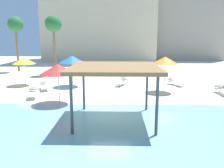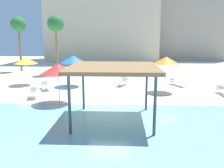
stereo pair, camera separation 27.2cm
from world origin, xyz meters
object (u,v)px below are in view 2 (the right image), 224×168
Objects in this scene: beach_umbrella_blue_2 at (73,59)px; lounge_chair_4 at (45,85)px; beach_umbrella_yellow_0 at (26,61)px; lounge_chair_5 at (223,90)px; beach_umbrella_red_1 at (58,69)px; beach_umbrella_orange_3 at (166,60)px; palm_tree_0 at (56,25)px; lounge_chair_2 at (177,82)px; palm_tree_1 at (18,26)px; lounge_chair_1 at (33,92)px; shade_pavilion at (114,69)px; lounge_chair_3 at (123,82)px.

lounge_chair_4 is (-2.14, -1.56, -2.09)m from beach_umbrella_blue_2.
lounge_chair_5 is (16.57, -3.04, -1.90)m from beach_umbrella_yellow_0.
beach_umbrella_red_1 is 8.47m from beach_umbrella_orange_3.
lounge_chair_2 is at bearing -25.52° from palm_tree_0.
beach_umbrella_orange_3 is (12.26, -2.35, 0.31)m from beach_umbrella_yellow_0.
palm_tree_1 reaches higher than beach_umbrella_red_1.
beach_umbrella_blue_2 is 5.13m from lounge_chair_1.
palm_tree_1 is (-20.84, 11.80, 5.38)m from lounge_chair_5.
beach_umbrella_orange_3 is 1.42× the size of lounge_chair_1.
beach_umbrella_red_1 is 5.69m from beach_umbrella_blue_2.
lounge_chair_5 is at bearing -10.40° from beach_umbrella_yellow_0.
shade_pavilion is at bearing -55.52° from lounge_chair_2.
lounge_chair_1 is (-2.20, -4.13, -2.09)m from beach_umbrella_blue_2.
lounge_chair_2 is 4.94m from lounge_chair_3.
shade_pavilion is at bearing -48.03° from beach_umbrella_yellow_0.
beach_umbrella_blue_2 is at bearing 136.51° from lounge_chair_1.
lounge_chair_1 is at bearing -63.41° from beach_umbrella_yellow_0.
beach_umbrella_yellow_0 is at bearing -100.31° from palm_tree_0.
beach_umbrella_red_1 reaches higher than lounge_chair_5.
beach_umbrella_orange_3 is at bearing 25.65° from beach_umbrella_red_1.
shade_pavilion is 2.25× the size of lounge_chair_4.
palm_tree_1 is at bearing 133.76° from beach_umbrella_blue_2.
beach_umbrella_yellow_0 is at bearing 131.97° from shade_pavilion.
palm_tree_1 is at bearing 121.06° from beach_umbrella_red_1.
beach_umbrella_orange_3 reaches higher than beach_umbrella_yellow_0.
shade_pavilion is at bearing -52.13° from lounge_chair_5.
lounge_chair_2 is (5.40, 9.56, -2.41)m from shade_pavilion.
lounge_chair_5 is (14.27, -1.15, 0.00)m from lounge_chair_4.
lounge_chair_4 is at bearing -39.52° from beach_umbrella_yellow_0.
lounge_chair_1 and lounge_chair_3 have the same top height.
lounge_chair_5 is 0.28× the size of palm_tree_0.
beach_umbrella_orange_3 is 1.43× the size of lounge_chair_3.
lounge_chair_4 is (-6.08, 7.41, -2.41)m from shade_pavilion.
palm_tree_1 is at bearing -102.83° from lounge_chair_3.
beach_umbrella_red_1 is at bearing -52.46° from beach_umbrella_yellow_0.
palm_tree_0 is (-11.12, 8.64, 3.12)m from beach_umbrella_orange_3.
palm_tree_0 reaches higher than beach_umbrella_blue_2.
beach_umbrella_orange_3 is at bearing 60.73° from shade_pavilion.
shade_pavilion is 7.97m from beach_umbrella_orange_3.
palm_tree_0 is (-7.23, 15.59, 2.92)m from shade_pavilion.
beach_umbrella_red_1 is 0.93× the size of beach_umbrella_orange_3.
beach_umbrella_orange_3 is 1.43× the size of lounge_chair_4.
lounge_chair_2 is at bearing 60.52° from shade_pavilion.
palm_tree_0 is at bearing 105.81° from beach_umbrella_red_1.
beach_umbrella_yellow_0 is 7.25m from palm_tree_0.
lounge_chair_1 is 0.29× the size of palm_tree_1.
beach_umbrella_blue_2 is 9.58m from lounge_chair_2.
lounge_chair_5 is at bearing -31.17° from palm_tree_0.
beach_umbrella_orange_3 is at bearing -37.85° from palm_tree_0.
beach_umbrella_red_1 is 1.38× the size of lounge_chair_5.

